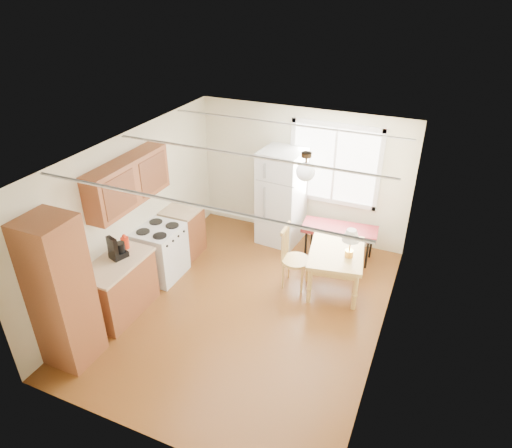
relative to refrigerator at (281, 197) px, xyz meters
The scene contains 11 objects.
room_shell 2.16m from the refrigerator, 83.06° to the right, with size 4.60×5.60×2.62m.
kitchen_run 3.12m from the refrigerator, 117.89° to the right, with size 0.65×3.40×2.20m.
window_unit 1.13m from the refrigerator, 22.43° to the left, with size 1.64×0.05×1.51m.
pendant_light 2.38m from the refrigerator, 60.87° to the right, with size 0.26×0.26×0.40m.
refrigerator is the anchor object (origin of this frame).
bench 1.23m from the refrigerator, ahead, with size 1.35×0.60×0.61m.
dining_table 1.77m from the refrigerator, 39.04° to the right, with size 1.01×1.24×0.69m.
chair 1.48m from the refrigerator, 63.36° to the right, with size 0.47×0.47×1.06m.
table_lamp 1.95m from the refrigerator, 36.76° to the right, with size 0.27×0.27×0.47m.
coffee_maker 3.22m from the refrigerator, 117.06° to the right, with size 0.26×0.30×0.38m.
kettle 3.02m from the refrigerator, 120.60° to the right, with size 0.12×0.12×0.24m.
Camera 1 is at (2.35, -5.04, 4.57)m, focal length 32.00 mm.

